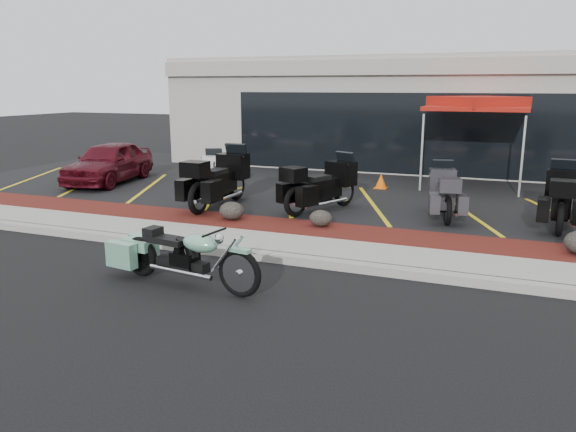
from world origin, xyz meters
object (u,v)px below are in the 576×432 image
at_px(parked_car, 109,162).
at_px(popup_canopy, 477,105).
at_px(touring_white, 214,169).
at_px(traffic_cone, 381,181).
at_px(hero_cruiser, 239,266).

distance_m(parked_car, popup_canopy, 10.93).
height_order(touring_white, traffic_cone, touring_white).
xyz_separation_m(touring_white, traffic_cone, (4.31, 1.97, -0.38)).
relative_size(hero_cruiser, parked_car, 0.76).
xyz_separation_m(hero_cruiser, popup_canopy, (2.52, 10.16, 2.00)).
bearing_deg(popup_canopy, hero_cruiser, -100.55).
bearing_deg(traffic_cone, popup_canopy, 29.71).
xyz_separation_m(touring_white, popup_canopy, (6.69, 3.33, 1.75)).
relative_size(touring_white, parked_car, 0.56).
bearing_deg(traffic_cone, hero_cruiser, -90.91).
xyz_separation_m(traffic_cone, popup_canopy, (2.38, 1.36, 2.12)).
bearing_deg(parked_car, hero_cruiser, -50.88).
distance_m(hero_cruiser, traffic_cone, 8.80).
bearing_deg(touring_white, traffic_cone, -86.76).
bearing_deg(popup_canopy, traffic_cone, -146.89).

